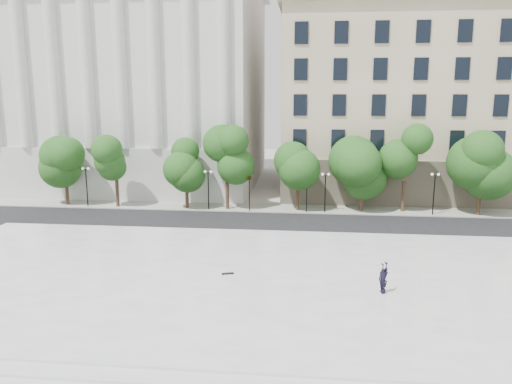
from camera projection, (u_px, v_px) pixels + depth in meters
ground at (220, 302)px, 29.05m from camera, size 160.00×160.00×0.00m
plaza at (228, 279)px, 31.93m from camera, size 44.00×22.00×0.45m
street at (254, 223)px, 46.60m from camera, size 60.00×8.00×0.02m
far_sidewalk at (260, 208)px, 52.45m from camera, size 60.00×4.00×0.12m
building_west at (143, 85)px, 65.89m from camera, size 31.50×27.65×25.60m
building_east at (429, 99)px, 62.77m from camera, size 36.00×26.15×23.00m
traffic_light_west at (249, 176)px, 50.17m from camera, size 0.76×1.84×4.22m
traffic_light_east at (307, 178)px, 49.59m from camera, size 0.36×1.64×4.16m
person_lying at (383, 289)px, 29.10m from camera, size 1.70×1.86×0.51m
skateboard at (228, 273)px, 32.19m from camera, size 0.79×0.44×0.08m
street_trees at (271, 162)px, 50.62m from camera, size 47.01×5.07×7.75m
lamp_posts at (260, 184)px, 50.51m from camera, size 36.40×0.28×4.29m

